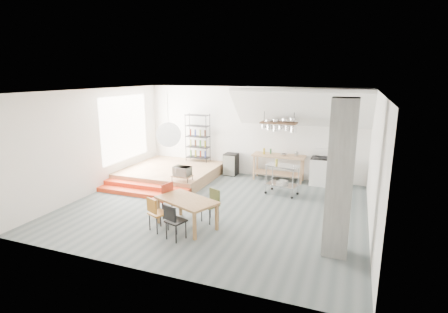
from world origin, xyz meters
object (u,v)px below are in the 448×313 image
at_px(stove, 320,171).
at_px(rolling_cart, 282,176).
at_px(mini_fridge, 231,164).
at_px(dining_table, 187,202).

bearing_deg(stove, rolling_cart, -124.09).
distance_m(stove, rolling_cart, 1.74).
relative_size(stove, mini_fridge, 1.47).
bearing_deg(mini_fridge, stove, -0.79).
bearing_deg(dining_table, rolling_cart, 84.47).
relative_size(dining_table, mini_fridge, 2.11).
relative_size(stove, dining_table, 0.70).
distance_m(stove, mini_fridge, 3.17).
relative_size(stove, rolling_cart, 1.14).
relative_size(rolling_cart, mini_fridge, 1.29).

